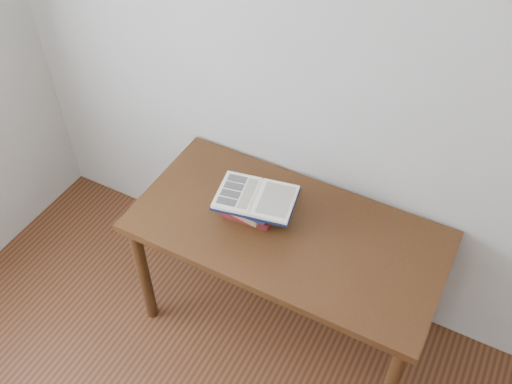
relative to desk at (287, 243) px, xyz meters
The scene contains 3 objects.
desk is the anchor object (origin of this frame).
book_stack 0.25m from the desk, behind, with size 0.24×0.19×0.13m.
open_book 0.28m from the desk, behind, with size 0.38×0.30×0.03m.
Camera 1 is at (0.60, -0.15, 2.66)m, focal length 40.00 mm.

